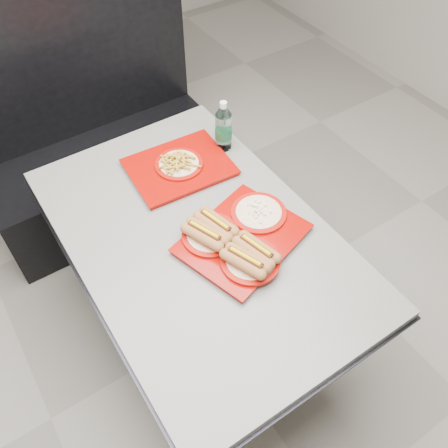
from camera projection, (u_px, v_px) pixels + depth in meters
ground at (204, 329)px, 2.38m from camera, size 6.00×6.00×0.00m
diner_table at (200, 260)px, 1.94m from camera, size 0.92×1.42×0.75m
booth_bench at (99, 148)px, 2.67m from camera, size 1.30×0.57×1.35m
tray_near at (239, 238)px, 1.75m from camera, size 0.53×0.46×0.10m
tray_far at (179, 165)px, 2.03m from camera, size 0.44×0.36×0.08m
water_bottle at (223, 128)px, 2.07m from camera, size 0.08×0.08×0.24m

